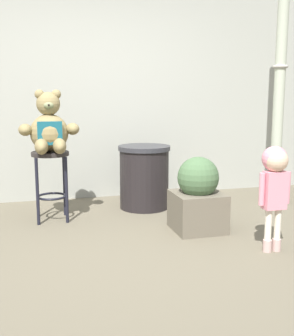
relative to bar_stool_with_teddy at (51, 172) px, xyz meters
The scene contains 8 objects.
ground_plane 1.40m from the bar_stool_with_teddy, 67.29° to the right, with size 24.00×24.00×0.00m, color #605948.
building_wall 1.81m from the bar_stool_with_teddy, 63.67° to the left, with size 7.59×0.30×3.83m, color #9B9D93.
bar_stool_with_teddy is the anchor object (origin of this frame).
teddy_bear 0.43m from the bar_stool_with_teddy, 90.00° to the right, with size 0.59×0.53×0.62m.
child_walking 2.19m from the bar_stool_with_teddy, 38.89° to the right, with size 0.28×0.22×0.87m.
trash_bin 1.07m from the bar_stool_with_teddy, 12.22° to the left, with size 0.58×0.58×0.71m.
lamppost 2.66m from the bar_stool_with_teddy, ahead, with size 0.30×0.30×2.74m.
planter_with_shrub 1.50m from the bar_stool_with_teddy, 28.11° to the right, with size 0.46×0.46×0.70m.
Camera 1 is at (-0.65, -3.10, 1.26)m, focal length 45.07 mm.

